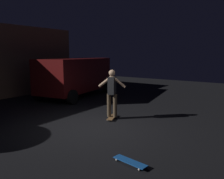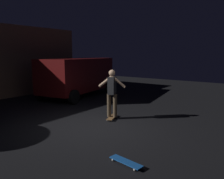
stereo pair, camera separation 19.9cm
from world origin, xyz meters
The scene contains 5 objects.
ground_plane centered at (0.00, 0.00, 0.00)m, with size 28.00×28.00×0.00m, color black.
parked_van centered at (3.64, 4.28, 1.16)m, with size 4.86×2.88×2.03m.
skateboard_ridden centered at (1.18, 0.17, 0.06)m, with size 0.80×0.46×0.07m.
skateboard_spare centered at (-1.36, -2.05, 0.06)m, with size 0.31×0.80×0.07m.
skater centered at (1.18, 0.17, 1.04)m, with size 0.43×0.95×1.67m.
Camera 2 is at (-5.10, -4.44, 2.28)m, focal length 36.40 mm.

